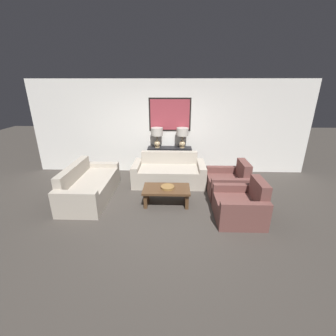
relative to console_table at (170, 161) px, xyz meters
name	(u,v)px	position (x,y,z in m)	size (l,w,h in m)	color
ground_plane	(167,215)	(0.00, -2.28, -0.40)	(20.00, 20.00, 0.00)	#3D3833
back_wall	(170,127)	(0.00, 0.26, 0.93)	(7.97, 0.12, 2.65)	silver
console_table	(170,161)	(0.00, 0.00, 0.00)	(1.25, 0.36, 0.80)	black
table_lamp_left	(157,134)	(-0.36, 0.00, 0.79)	(0.33, 0.33, 0.57)	tan
table_lamp_right	(182,134)	(0.36, 0.00, 0.79)	(0.33, 0.33, 0.57)	tan
couch_by_back_wall	(169,173)	(0.00, -0.68, -0.12)	(1.88, 0.90, 0.79)	#ADA393
couch_by_side	(89,187)	(-1.83, -1.57, -0.12)	(0.90, 1.88, 0.79)	#ADA393
coffee_table	(166,193)	(-0.02, -1.82, -0.12)	(1.02, 0.58, 0.39)	#4C331E
decorative_bowl	(167,187)	(0.00, -1.83, 0.01)	(0.29, 0.29, 0.05)	olive
armchair_near_back_wall	(229,184)	(1.45, -1.29, -0.12)	(0.89, 0.93, 0.83)	brown
armchair_near_camera	(241,206)	(1.45, -2.35, -0.12)	(0.89, 0.93, 0.83)	brown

